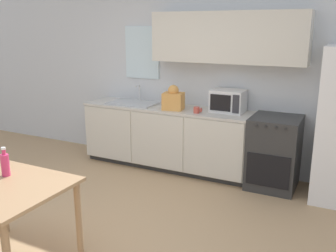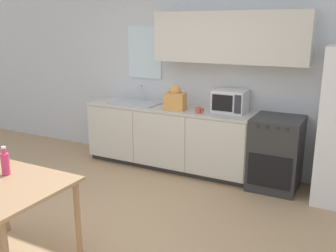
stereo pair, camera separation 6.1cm
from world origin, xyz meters
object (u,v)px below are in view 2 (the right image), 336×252
object	(u,v)px
coffee_mug	(199,110)
drink_bottle	(5,163)
oven_range	(276,153)
dining_table	(1,195)
microwave	(230,101)

from	to	relation	value
coffee_mug	drink_bottle	size ratio (longest dim) A/B	0.44
oven_range	dining_table	bearing A→B (deg)	-121.76
coffee_mug	dining_table	size ratio (longest dim) A/B	0.10
microwave	coffee_mug	distance (m)	0.44
oven_range	drink_bottle	xyz separation A→B (m)	(-1.76, -2.53, 0.40)
microwave	coffee_mug	size ratio (longest dim) A/B	3.87
coffee_mug	drink_bottle	bearing A→B (deg)	-107.94
dining_table	drink_bottle	size ratio (longest dim) A/B	4.16
microwave	oven_range	bearing A→B (deg)	-10.17
oven_range	coffee_mug	world-z (taller)	coffee_mug
oven_range	drink_bottle	world-z (taller)	drink_bottle
drink_bottle	oven_range	bearing A→B (deg)	55.13
microwave	dining_table	xyz separation A→B (m)	(-1.00, -2.80, -0.39)
oven_range	drink_bottle	size ratio (longest dim) A/B	3.57
microwave	coffee_mug	bearing A→B (deg)	-141.71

